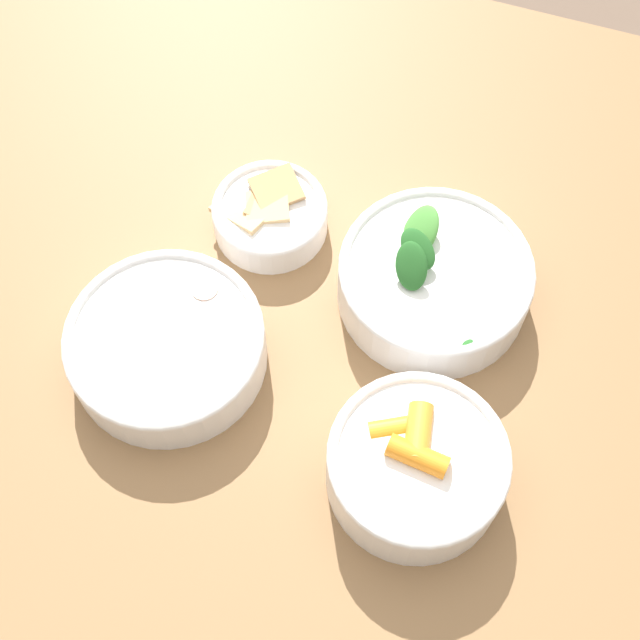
{
  "coord_description": "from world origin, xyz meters",
  "views": [
    {
      "loc": [
        -0.22,
        0.34,
        1.51
      ],
      "look_at": [
        -0.1,
        -0.03,
        0.77
      ],
      "focal_mm": 50.0,
      "sensor_mm": 36.0,
      "label": 1
    }
  ],
  "objects": [
    {
      "name": "dining_table",
      "position": [
        0.0,
        0.0,
        0.63
      ],
      "size": [
        1.12,
        1.05,
        0.74
      ],
      "color": "olive",
      "rests_on": "ground_plane"
    },
    {
      "name": "bowl_greens",
      "position": [
        -0.19,
        -0.11,
        0.77
      ],
      "size": [
        0.19,
        0.19,
        0.09
      ],
      "color": "white",
      "rests_on": "dining_table"
    },
    {
      "name": "ground_plane",
      "position": [
        0.0,
        0.0,
        0.0
      ],
      "size": [
        10.0,
        10.0,
        0.0
      ],
      "primitive_type": "plane",
      "color": "brown"
    },
    {
      "name": "bowl_beans_hotdog",
      "position": [
        0.03,
        0.04,
        0.76
      ],
      "size": [
        0.19,
        0.19,
        0.05
      ],
      "color": "white",
      "rests_on": "dining_table"
    },
    {
      "name": "bowl_cookies",
      "position": [
        -0.01,
        -0.13,
        0.76
      ],
      "size": [
        0.12,
        0.12,
        0.05
      ],
      "color": "white",
      "rests_on": "dining_table"
    },
    {
      "name": "bowl_carrots",
      "position": [
        -0.22,
        0.08,
        0.77
      ],
      "size": [
        0.16,
        0.16,
        0.07
      ],
      "color": "white",
      "rests_on": "dining_table"
    }
  ]
}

